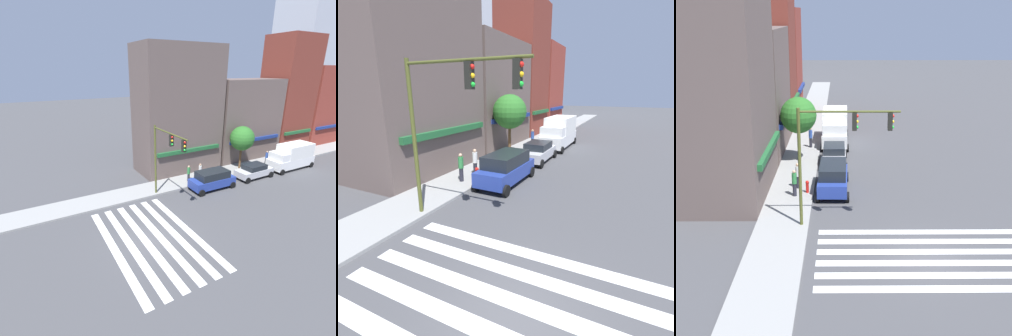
# 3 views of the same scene
# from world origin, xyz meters

# --- Properties ---
(ground_plane) EXTENTS (200.00, 200.00, 0.00)m
(ground_plane) POSITION_xyz_m (0.00, 0.00, 0.00)
(ground_plane) COLOR #424244
(sidewalk_left) EXTENTS (120.00, 3.00, 0.15)m
(sidewalk_left) POSITION_xyz_m (0.00, 7.50, 0.07)
(sidewalk_left) COLOR gray
(sidewalk_left) RESTS_ON ground_plane
(crosswalk_stripes) EXTENTS (6.16, 10.80, 0.01)m
(crosswalk_stripes) POSITION_xyz_m (-0.00, 0.00, 0.00)
(crosswalk_stripes) COLOR silver
(crosswalk_stripes) RESTS_ON ground_plane
(storefront_row) EXTENTS (34.84, 5.30, 15.94)m
(storefront_row) POSITION_xyz_m (21.51, 11.50, 6.60)
(storefront_row) COLOR brown
(storefront_row) RESTS_ON ground_plane
(traffic_signal) EXTENTS (0.32, 5.46, 6.80)m
(traffic_signal) POSITION_xyz_m (3.53, 4.49, 4.93)
(traffic_signal) COLOR #474C1E
(traffic_signal) RESTS_ON ground_plane
(suv_blue) EXTENTS (4.73, 2.12, 1.94)m
(suv_blue) POSITION_xyz_m (9.07, 4.70, 1.03)
(suv_blue) COLOR navy
(suv_blue) RESTS_ON ground_plane
(sedan_silver) EXTENTS (4.42, 2.02, 1.59)m
(sedan_silver) POSITION_xyz_m (14.99, 4.70, 0.84)
(sedan_silver) COLOR #B7B7BC
(sedan_silver) RESTS_ON ground_plane
(box_truck_white) EXTENTS (6.22, 2.42, 3.04)m
(box_truck_white) POSITION_xyz_m (21.24, 4.70, 1.59)
(box_truck_white) COLOR white
(box_truck_white) RESTS_ON ground_plane
(pedestrian_white_shirt) EXTENTS (0.32, 0.32, 1.77)m
(pedestrian_white_shirt) POSITION_xyz_m (9.29, 7.09, 1.07)
(pedestrian_white_shirt) COLOR #23232D
(pedestrian_white_shirt) RESTS_ON sidewalk_left
(pedestrian_green_top) EXTENTS (0.32, 0.32, 1.77)m
(pedestrian_green_top) POSITION_xyz_m (7.85, 7.18, 1.07)
(pedestrian_green_top) COLOR #23232D
(pedestrian_green_top) RESTS_ON sidewalk_left
(pedestrian_blue_shirt) EXTENTS (0.32, 0.32, 1.77)m
(pedestrian_blue_shirt) POSITION_xyz_m (19.40, 6.84, 1.07)
(pedestrian_blue_shirt) COLOR #23232D
(pedestrian_blue_shirt) RESTS_ON sidewalk_left
(fire_hydrant) EXTENTS (0.24, 0.24, 0.84)m
(fire_hydrant) POSITION_xyz_m (8.42, 6.40, 0.61)
(fire_hydrant) COLOR red
(fire_hydrant) RESTS_ON sidewalk_left
(street_tree) EXTENTS (2.86, 2.86, 5.15)m
(street_tree) POSITION_xyz_m (15.51, 7.50, 3.85)
(street_tree) COLOR brown
(street_tree) RESTS_ON sidewalk_left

